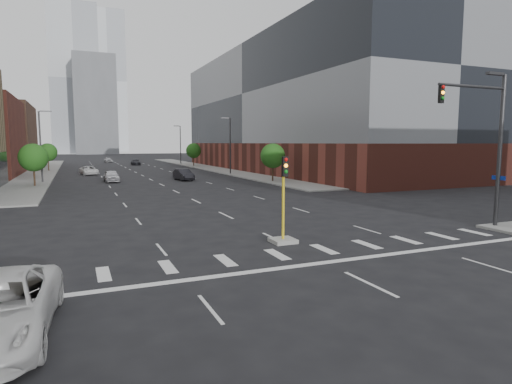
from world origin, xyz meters
TOP-DOWN VIEW (x-y plane):
  - ground at (0.00, 0.00)m, footprint 400.00×400.00m
  - sidewalk_left_far at (-15.00, 74.00)m, footprint 5.00×92.00m
  - sidewalk_right_far at (15.00, 74.00)m, footprint 5.00×92.00m
  - building_right_main at (29.50, 60.00)m, footprint 24.00×70.00m
  - tower_left at (-8.00, 220.00)m, footprint 22.00×22.00m
  - tower_right at (10.00, 260.00)m, footprint 20.00×20.00m
  - tower_mid at (0.00, 200.00)m, footprint 18.00×18.00m
  - median_traffic_signal at (0.00, 8.97)m, footprint 1.20×1.20m
  - mast_arm_signal at (12.61, 7.50)m, footprint 5.12×0.90m
  - streetlight_right_a at (13.41, 55.00)m, footprint 1.60×0.22m
  - streetlight_right_b at (13.41, 90.00)m, footprint 1.60×0.22m
  - streetlight_left at (-13.41, 50.00)m, footprint 1.60×0.22m
  - tree_left_near at (-14.00, 45.00)m, footprint 3.20×3.20m
  - tree_left_far at (-14.00, 75.00)m, footprint 3.20×3.20m
  - tree_right_near at (14.00, 40.00)m, footprint 3.20×3.20m
  - tree_right_far at (14.00, 80.00)m, footprint 3.20×3.20m
  - car_near_left at (-5.31, 48.33)m, footprint 1.89×4.57m
  - car_mid_right at (3.91, 47.04)m, footprint 2.12×4.83m
  - car_far_left at (-7.61, 63.14)m, footprint 3.05×5.21m
  - car_deep_right at (3.24, 90.99)m, footprint 2.03×4.74m
  - car_distant at (-1.70, 106.16)m, footprint 1.96×4.24m

SIDE VIEW (x-z plane):
  - ground at x=0.00m, z-range 0.00..0.00m
  - sidewalk_left_far at x=-15.00m, z-range 0.00..0.15m
  - sidewalk_right_far at x=15.00m, z-range 0.00..0.15m
  - car_deep_right at x=3.24m, z-range 0.00..1.36m
  - car_far_left at x=-7.61m, z-range 0.00..1.36m
  - car_distant at x=-1.70m, z-range 0.00..1.41m
  - car_mid_right at x=3.91m, z-range 0.00..1.54m
  - car_near_left at x=-5.31m, z-range 0.00..1.55m
  - median_traffic_signal at x=0.00m, z-range -1.23..3.17m
  - tree_left_near at x=-14.00m, z-range 0.97..5.82m
  - tree_left_far at x=-14.00m, z-range 0.97..5.82m
  - tree_right_near at x=14.00m, z-range 0.97..5.82m
  - tree_right_far at x=14.00m, z-range 0.97..5.82m
  - streetlight_right_a at x=13.41m, z-range 0.47..9.55m
  - streetlight_right_b at x=13.41m, z-range 0.47..9.55m
  - streetlight_left at x=-13.41m, z-range 0.47..9.55m
  - mast_arm_signal at x=12.61m, z-range 1.11..10.18m
  - building_right_main at x=29.50m, z-range 0.00..22.00m
  - tower_mid at x=0.00m, z-range 0.00..44.00m
  - tower_left at x=-8.00m, z-range 0.00..70.00m
  - tower_right at x=10.00m, z-range 0.00..80.00m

